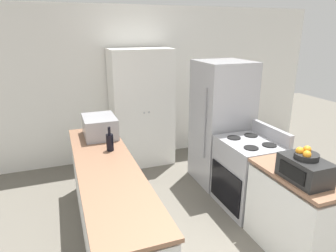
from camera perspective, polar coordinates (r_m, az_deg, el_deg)
The scene contains 10 objects.
wall_back at distance 5.25m, azimuth -6.33°, elevation 7.78°, with size 7.00×0.06×2.60m.
counter_left at distance 3.35m, azimuth -11.11°, elevation -14.55°, with size 0.60×2.61×0.90m.
counter_right at distance 3.42m, azimuth 23.35°, elevation -15.11°, with size 0.60×0.95×0.90m.
pantry_cabinet at distance 5.01m, azimuth -5.06°, elevation 3.43°, with size 1.00×0.60×1.93m.
stove at distance 4.00m, azimuth 15.01°, elevation -8.84°, with size 0.66×0.76×1.06m.
refrigerator at distance 4.46m, azimuth 10.10°, elevation 0.50°, with size 0.74×0.73×1.80m.
microwave at distance 3.93m, azimuth -12.85°, elevation -0.09°, with size 0.41×0.52×0.26m.
wine_bottle at distance 3.45m, azimuth -11.02°, elevation -2.97°, with size 0.08×0.08×0.28m.
toaster_oven at distance 2.99m, azimuth 24.58°, elevation -7.60°, with size 0.29×0.44×0.22m.
fruit_bowl at distance 2.94m, azimuth 24.78°, elevation -4.97°, with size 0.21×0.21×0.10m.
Camera 1 is at (-1.26, -1.41, 2.22)m, focal length 32.00 mm.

